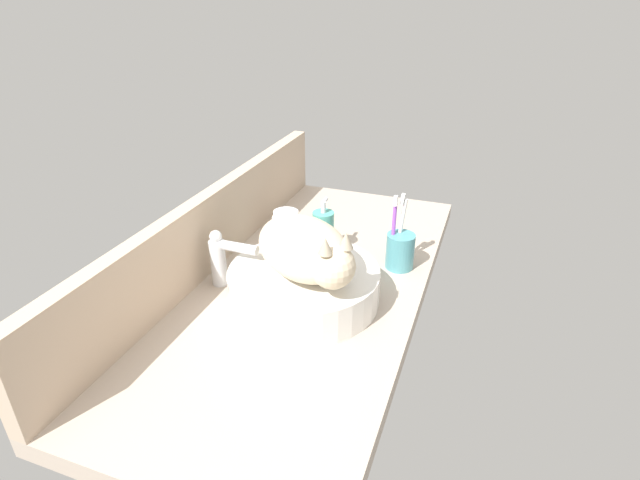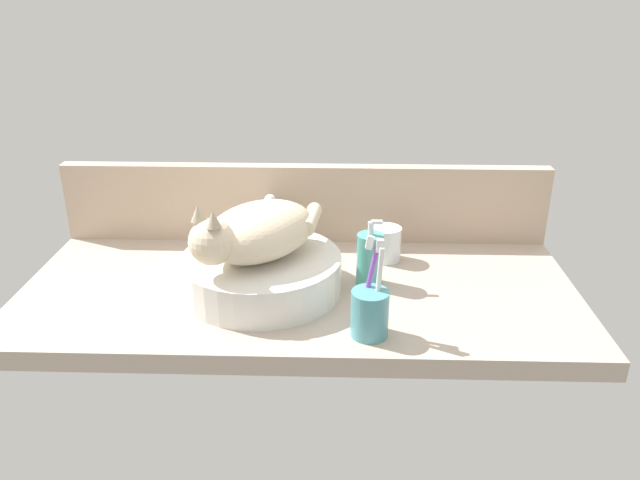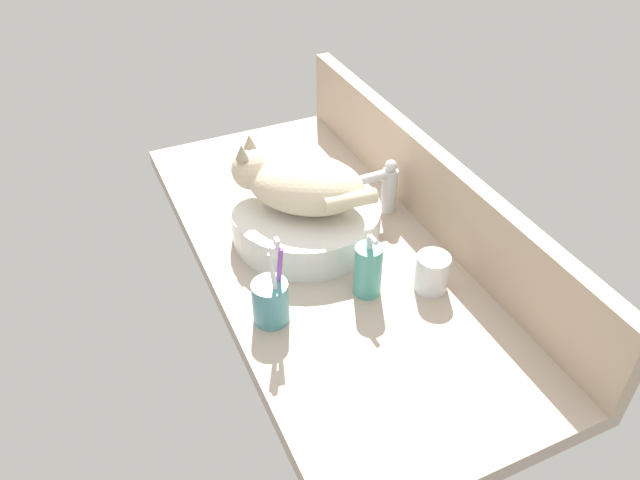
% 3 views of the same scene
% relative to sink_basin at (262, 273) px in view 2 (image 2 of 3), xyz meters
% --- Properties ---
extents(ground_plane, '(1.15, 0.53, 0.04)m').
position_rel_sink_basin_xyz_m(ground_plane, '(0.07, 0.02, -0.06)').
color(ground_plane, '#B2A08E').
extents(backsplash_panel, '(1.15, 0.04, 0.19)m').
position_rel_sink_basin_xyz_m(backsplash_panel, '(0.07, 0.27, 0.05)').
color(backsplash_panel, tan).
rests_on(backsplash_panel, ground_plane).
extents(sink_basin, '(0.33, 0.33, 0.08)m').
position_rel_sink_basin_xyz_m(sink_basin, '(0.00, 0.00, 0.00)').
color(sink_basin, silver).
rests_on(sink_basin, ground_plane).
extents(cat, '(0.29, 0.30, 0.14)m').
position_rel_sink_basin_xyz_m(cat, '(-0.01, -0.01, 0.10)').
color(cat, beige).
rests_on(cat, sink_basin).
extents(faucet, '(0.04, 0.12, 0.14)m').
position_rel_sink_basin_xyz_m(faucet, '(-0.00, 0.20, 0.03)').
color(faucet, silver).
rests_on(faucet, ground_plane).
extents(soap_dispenser, '(0.05, 0.05, 0.15)m').
position_rel_sink_basin_xyz_m(soap_dispenser, '(0.22, 0.03, 0.02)').
color(soap_dispenser, teal).
rests_on(soap_dispenser, ground_plane).
extents(toothbrush_cup, '(0.07, 0.07, 0.19)m').
position_rel_sink_basin_xyz_m(toothbrush_cup, '(0.21, -0.16, 0.01)').
color(toothbrush_cup, teal).
rests_on(toothbrush_cup, ground_plane).
extents(water_glass, '(0.07, 0.07, 0.08)m').
position_rel_sink_basin_xyz_m(water_glass, '(0.26, 0.16, -0.00)').
color(water_glass, white).
rests_on(water_glass, ground_plane).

